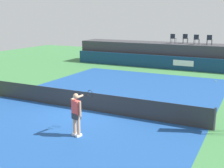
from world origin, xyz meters
TOP-DOWN VIEW (x-y plane):
  - ground_plane at (0.00, 3.00)m, footprint 48.00×48.00m
  - court_inner at (0.00, 0.00)m, footprint 12.00×22.00m
  - sponsor_wall at (0.01, 13.50)m, footprint 18.00×0.22m
  - spectator_platform at (0.00, 15.30)m, footprint 18.00×2.80m
  - spectator_chair_far_left at (0.30, 15.03)m, footprint 0.47×0.47m
  - spectator_chair_left at (1.35, 15.44)m, footprint 0.47×0.47m
  - spectator_chair_center at (2.48, 14.93)m, footprint 0.47×0.47m
  - spectator_chair_right at (3.59, 14.94)m, footprint 0.45×0.45m
  - tennis_net at (0.00, 0.00)m, footprint 12.40×0.02m
  - net_post_far at (6.20, 0.00)m, footprint 0.10×0.10m
  - tennis_player at (1.33, -3.03)m, footprint 0.56×1.24m
  - tennis_ball at (4.97, 10.01)m, footprint 0.07×0.07m

SIDE VIEW (x-z plane):
  - ground_plane at x=0.00m, z-range 0.00..0.00m
  - court_inner at x=0.00m, z-range 0.00..0.00m
  - tennis_ball at x=4.97m, z-range 0.00..0.07m
  - tennis_net at x=0.00m, z-range 0.00..0.95m
  - net_post_far at x=6.20m, z-range 0.00..1.00m
  - sponsor_wall at x=0.01m, z-range 0.00..1.20m
  - tennis_player at x=1.33m, z-range 0.07..1.84m
  - spectator_platform at x=0.00m, z-range 0.00..2.20m
  - spectator_chair_far_left at x=0.30m, z-range 2.25..3.14m
  - spectator_chair_left at x=1.35m, z-range 2.25..3.14m
  - spectator_chair_center at x=2.48m, z-range 2.25..3.14m
  - spectator_chair_right at x=3.59m, z-range 2.25..3.14m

